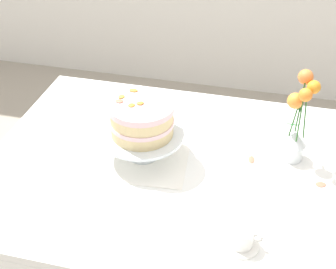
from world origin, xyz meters
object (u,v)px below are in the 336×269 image
(cake_stand, at_px, (142,137))
(flower_vase, at_px, (297,125))
(dining_table, at_px, (183,190))
(layer_cake, at_px, (142,118))
(teacup, at_px, (241,238))

(cake_stand, height_order, flower_vase, flower_vase)
(dining_table, height_order, cake_stand, cake_stand)
(dining_table, height_order, layer_cake, layer_cake)
(dining_table, xyz_separation_m, cake_stand, (-0.16, 0.05, 0.17))
(layer_cake, xyz_separation_m, teacup, (0.39, -0.33, -0.13))
(flower_vase, relative_size, teacup, 2.86)
(cake_stand, distance_m, layer_cake, 0.08)
(flower_vase, bearing_deg, dining_table, -155.64)
(flower_vase, height_order, teacup, flower_vase)
(cake_stand, bearing_deg, layer_cake, 160.66)
(cake_stand, relative_size, teacup, 2.48)
(dining_table, xyz_separation_m, layer_cake, (-0.16, 0.05, 0.25))
(cake_stand, bearing_deg, dining_table, -16.59)
(cake_stand, distance_m, teacup, 0.51)
(dining_table, xyz_separation_m, flower_vase, (0.36, 0.16, 0.23))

